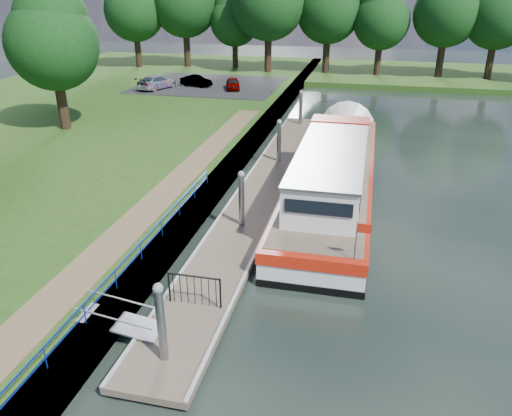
% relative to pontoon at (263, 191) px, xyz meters
% --- Properties ---
extents(ground, '(160.00, 160.00, 0.00)m').
position_rel_pontoon_xyz_m(ground, '(0.00, -13.00, -0.18)').
color(ground, black).
rests_on(ground, ground).
extents(bank_edge, '(1.10, 90.00, 0.78)m').
position_rel_pontoon_xyz_m(bank_edge, '(-2.55, 2.00, 0.20)').
color(bank_edge, '#473D2D').
rests_on(bank_edge, ground).
extents(far_bank, '(60.00, 18.00, 0.60)m').
position_rel_pontoon_xyz_m(far_bank, '(12.00, 39.00, 0.12)').
color(far_bank, '#1F3F12').
rests_on(far_bank, ground).
extents(footpath, '(1.60, 40.00, 0.05)m').
position_rel_pontoon_xyz_m(footpath, '(-4.40, -5.00, 0.62)').
color(footpath, brown).
rests_on(footpath, riverbank).
extents(carpark, '(14.00, 12.00, 0.06)m').
position_rel_pontoon_xyz_m(carpark, '(-11.00, 25.00, 0.62)').
color(carpark, black).
rests_on(carpark, riverbank).
extents(blue_fence, '(0.04, 18.04, 0.72)m').
position_rel_pontoon_xyz_m(blue_fence, '(-2.75, -10.00, 1.13)').
color(blue_fence, '#0C2DBF').
rests_on(blue_fence, riverbank).
extents(pontoon, '(2.50, 30.00, 0.56)m').
position_rel_pontoon_xyz_m(pontoon, '(0.00, 0.00, 0.00)').
color(pontoon, brown).
rests_on(pontoon, ground).
extents(mooring_piles, '(0.30, 27.30, 3.55)m').
position_rel_pontoon_xyz_m(mooring_piles, '(0.00, 0.00, 1.10)').
color(mooring_piles, gray).
rests_on(mooring_piles, ground).
extents(gangway, '(2.58, 1.00, 0.92)m').
position_rel_pontoon_xyz_m(gangway, '(-1.85, -12.50, 0.44)').
color(gangway, '#A5A8AD').
rests_on(gangway, ground).
extents(gate_panel, '(1.85, 0.05, 1.15)m').
position_rel_pontoon_xyz_m(gate_panel, '(-0.00, -10.80, 0.97)').
color(gate_panel, black).
rests_on(gate_panel, ground).
extents(barge, '(4.36, 21.15, 4.78)m').
position_rel_pontoon_xyz_m(barge, '(3.60, 1.74, 0.90)').
color(barge, black).
rests_on(barge, ground).
extents(horizon_trees, '(54.38, 10.03, 12.87)m').
position_rel_pontoon_xyz_m(horizon_trees, '(-1.61, 35.68, 7.76)').
color(horizon_trees, '#332316').
rests_on(horizon_trees, ground).
extents(bank_tree_a, '(6.12, 6.12, 9.72)m').
position_rel_pontoon_xyz_m(bank_tree_a, '(-15.99, 7.08, 6.84)').
color(bank_tree_a, '#332316').
rests_on(bank_tree_a, riverbank).
extents(car_a, '(2.13, 3.37, 1.07)m').
position_rel_pontoon_xyz_m(car_a, '(-8.02, 23.18, 1.19)').
color(car_a, '#999999').
rests_on(car_a, carpark).
extents(car_b, '(3.41, 1.97, 1.06)m').
position_rel_pontoon_xyz_m(car_b, '(-12.00, 23.79, 1.18)').
color(car_b, '#999999').
rests_on(car_b, carpark).
extents(car_c, '(3.14, 4.80, 1.29)m').
position_rel_pontoon_xyz_m(car_c, '(-15.29, 21.76, 1.30)').
color(car_c, '#999999').
rests_on(car_c, carpark).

